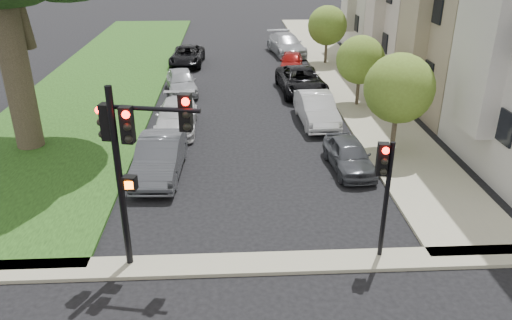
{
  "coord_description": "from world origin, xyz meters",
  "views": [
    {
      "loc": [
        -0.78,
        -9.88,
        8.8
      ],
      "look_at": [
        0.0,
        5.0,
        2.0
      ],
      "focal_mm": 35.0,
      "sensor_mm": 36.0,
      "label": 1
    }
  ],
  "objects_px": {
    "traffic_signal_main": "(132,147)",
    "car_parked_8": "(187,56)",
    "small_tree_a": "(399,88)",
    "car_parked_1": "(316,109)",
    "small_tree_c": "(327,26)",
    "traffic_signal_secondary": "(384,180)",
    "car_parked_0": "(349,155)",
    "car_parked_4": "(286,44)",
    "car_parked_7": "(181,81)",
    "car_parked_3": "(291,62)",
    "car_parked_5": "(160,157)",
    "small_tree_b": "(360,60)",
    "car_parked_6": "(177,116)",
    "car_parked_2": "(301,81)"
  },
  "relations": [
    {
      "from": "traffic_signal_main",
      "to": "car_parked_8",
      "type": "distance_m",
      "value": 24.37
    },
    {
      "from": "small_tree_a",
      "to": "car_parked_1",
      "type": "height_order",
      "value": "small_tree_a"
    },
    {
      "from": "small_tree_c",
      "to": "traffic_signal_secondary",
      "type": "relative_size",
      "value": 1.13
    },
    {
      "from": "car_parked_0",
      "to": "car_parked_1",
      "type": "distance_m",
      "value": 5.48
    },
    {
      "from": "traffic_signal_main",
      "to": "car_parked_1",
      "type": "xyz_separation_m",
      "value": [
        6.87,
        11.52,
        -2.96
      ]
    },
    {
      "from": "car_parked_4",
      "to": "traffic_signal_secondary",
      "type": "bearing_deg",
      "value": -99.96
    },
    {
      "from": "small_tree_a",
      "to": "traffic_signal_main",
      "type": "height_order",
      "value": "traffic_signal_main"
    },
    {
      "from": "small_tree_a",
      "to": "car_parked_7",
      "type": "bearing_deg",
      "value": 135.98
    },
    {
      "from": "traffic_signal_main",
      "to": "car_parked_1",
      "type": "distance_m",
      "value": 13.73
    },
    {
      "from": "car_parked_0",
      "to": "car_parked_3",
      "type": "distance_m",
      "value": 16.07
    },
    {
      "from": "car_parked_5",
      "to": "car_parked_4",
      "type": "bearing_deg",
      "value": 73.38
    },
    {
      "from": "small_tree_c",
      "to": "car_parked_1",
      "type": "bearing_deg",
      "value": -102.35
    },
    {
      "from": "small_tree_b",
      "to": "car_parked_6",
      "type": "height_order",
      "value": "small_tree_b"
    },
    {
      "from": "car_parked_5",
      "to": "car_parked_7",
      "type": "bearing_deg",
      "value": 92.79
    },
    {
      "from": "traffic_signal_main",
      "to": "car_parked_7",
      "type": "xyz_separation_m",
      "value": [
        -0.35,
        17.18,
        -3.0
      ]
    },
    {
      "from": "car_parked_0",
      "to": "car_parked_5",
      "type": "bearing_deg",
      "value": 177.13
    },
    {
      "from": "small_tree_b",
      "to": "traffic_signal_secondary",
      "type": "distance_m",
      "value": 14.42
    },
    {
      "from": "traffic_signal_main",
      "to": "car_parked_5",
      "type": "relative_size",
      "value": 1.15
    },
    {
      "from": "small_tree_b",
      "to": "car_parked_2",
      "type": "xyz_separation_m",
      "value": [
        -2.76,
        2.63,
        -1.84
      ]
    },
    {
      "from": "traffic_signal_secondary",
      "to": "car_parked_6",
      "type": "height_order",
      "value": "traffic_signal_secondary"
    },
    {
      "from": "traffic_signal_secondary",
      "to": "car_parked_5",
      "type": "bearing_deg",
      "value": 139.65
    },
    {
      "from": "small_tree_a",
      "to": "car_parked_4",
      "type": "bearing_deg",
      "value": 97.3
    },
    {
      "from": "small_tree_a",
      "to": "car_parked_0",
      "type": "xyz_separation_m",
      "value": [
        -2.26,
        -1.53,
        -2.29
      ]
    },
    {
      "from": "car_parked_0",
      "to": "car_parked_7",
      "type": "relative_size",
      "value": 0.9
    },
    {
      "from": "car_parked_5",
      "to": "traffic_signal_main",
      "type": "bearing_deg",
      "value": -85.36
    },
    {
      "from": "car_parked_2",
      "to": "car_parked_8",
      "type": "bearing_deg",
      "value": 131.34
    },
    {
      "from": "car_parked_5",
      "to": "small_tree_c",
      "type": "bearing_deg",
      "value": 63.59
    },
    {
      "from": "car_parked_4",
      "to": "car_parked_6",
      "type": "bearing_deg",
      "value": -123.02
    },
    {
      "from": "small_tree_c",
      "to": "car_parked_7",
      "type": "height_order",
      "value": "small_tree_c"
    },
    {
      "from": "small_tree_a",
      "to": "car_parked_0",
      "type": "height_order",
      "value": "small_tree_a"
    },
    {
      "from": "car_parked_4",
      "to": "car_parked_5",
      "type": "height_order",
      "value": "car_parked_4"
    },
    {
      "from": "traffic_signal_secondary",
      "to": "car_parked_1",
      "type": "bearing_deg",
      "value": 89.51
    },
    {
      "from": "car_parked_2",
      "to": "car_parked_6",
      "type": "height_order",
      "value": "car_parked_2"
    },
    {
      "from": "small_tree_b",
      "to": "car_parked_5",
      "type": "relative_size",
      "value": 0.83
    },
    {
      "from": "car_parked_3",
      "to": "car_parked_5",
      "type": "height_order",
      "value": "car_parked_5"
    },
    {
      "from": "car_parked_4",
      "to": "car_parked_8",
      "type": "height_order",
      "value": "car_parked_4"
    },
    {
      "from": "car_parked_2",
      "to": "car_parked_7",
      "type": "bearing_deg",
      "value": 173.18
    },
    {
      "from": "traffic_signal_main",
      "to": "car_parked_8",
      "type": "xyz_separation_m",
      "value": [
        -0.52,
        24.18,
        -3.04
      ]
    },
    {
      "from": "small_tree_c",
      "to": "car_parked_0",
      "type": "xyz_separation_m",
      "value": [
        -2.26,
        -17.83,
        -2.15
      ]
    },
    {
      "from": "car_parked_0",
      "to": "car_parked_8",
      "type": "height_order",
      "value": "car_parked_8"
    },
    {
      "from": "traffic_signal_secondary",
      "to": "traffic_signal_main",
      "type": "bearing_deg",
      "value": 179.64
    },
    {
      "from": "traffic_signal_main",
      "to": "car_parked_6",
      "type": "xyz_separation_m",
      "value": [
        -0.06,
        11.01,
        -3.03
      ]
    },
    {
      "from": "small_tree_c",
      "to": "car_parked_1",
      "type": "height_order",
      "value": "small_tree_c"
    },
    {
      "from": "small_tree_a",
      "to": "car_parked_8",
      "type": "height_order",
      "value": "small_tree_a"
    },
    {
      "from": "traffic_signal_main",
      "to": "car_parked_5",
      "type": "height_order",
      "value": "traffic_signal_main"
    },
    {
      "from": "small_tree_b",
      "to": "car_parked_6",
      "type": "relative_size",
      "value": 0.83
    },
    {
      "from": "car_parked_3",
      "to": "car_parked_4",
      "type": "distance_m",
      "value": 5.16
    },
    {
      "from": "car_parked_2",
      "to": "car_parked_6",
      "type": "bearing_deg",
      "value": -143.5
    },
    {
      "from": "small_tree_b",
      "to": "small_tree_c",
      "type": "distance_m",
      "value": 9.78
    },
    {
      "from": "car_parked_4",
      "to": "small_tree_b",
      "type": "bearing_deg",
      "value": -88.53
    }
  ]
}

